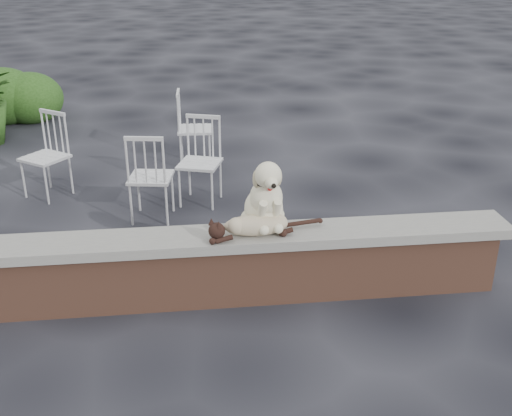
{
  "coord_description": "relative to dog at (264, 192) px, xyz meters",
  "views": [
    {
      "loc": [
        0.54,
        -4.31,
        2.7
      ],
      "look_at": [
        1.07,
        0.2,
        0.7
      ],
      "focal_mm": 43.52,
      "sensor_mm": 36.0,
      "label": 1
    }
  ],
  "objects": [
    {
      "name": "brick_wall",
      "position": [
        -1.12,
        -0.11,
        -0.63
      ],
      "size": [
        6.0,
        0.3,
        0.5
      ],
      "primitive_type": "cube",
      "color": "brown",
      "rests_on": "ground"
    },
    {
      "name": "chair_b",
      "position": [
        -2.14,
        2.3,
        -0.41
      ],
      "size": [
        0.78,
        0.78,
        0.94
      ],
      "primitive_type": null,
      "rotation": [
        0.0,
        0.0,
        -0.65
      ],
      "color": "silver",
      "rests_on": "ground"
    },
    {
      "name": "dog",
      "position": [
        0.0,
        0.0,
        0.0
      ],
      "size": [
        0.45,
        0.56,
        0.59
      ],
      "primitive_type": null,
      "rotation": [
        0.0,
        0.0,
        0.13
      ],
      "color": "beige",
      "rests_on": "capstone"
    },
    {
      "name": "cat",
      "position": [
        -0.08,
        -0.15,
        -0.2
      ],
      "size": [
        1.13,
        0.41,
        0.19
      ],
      "primitive_type": null,
      "rotation": [
        0.0,
        0.0,
        0.13
      ],
      "color": "#C2A98B",
      "rests_on": "capstone"
    },
    {
      "name": "chair_d",
      "position": [
        -0.45,
        1.91,
        -0.41
      ],
      "size": [
        0.71,
        0.71,
        0.94
      ],
      "primitive_type": null,
      "rotation": [
        0.0,
        0.0,
        -0.32
      ],
      "color": "silver",
      "rests_on": "ground"
    },
    {
      "name": "capstone",
      "position": [
        -1.12,
        -0.11,
        -0.34
      ],
      "size": [
        6.2,
        0.4,
        0.08
      ],
      "primitive_type": "cube",
      "color": "slate",
      "rests_on": "brick_wall"
    },
    {
      "name": "chair_c",
      "position": [
        -0.95,
        1.55,
        -0.41
      ],
      "size": [
        0.64,
        0.64,
        0.94
      ],
      "primitive_type": null,
      "rotation": [
        0.0,
        0.0,
        2.98
      ],
      "color": "silver",
      "rests_on": "ground"
    },
    {
      "name": "chair_e",
      "position": [
        -0.46,
        3.21,
        -0.41
      ],
      "size": [
        0.59,
        0.59,
        0.94
      ],
      "primitive_type": null,
      "rotation": [
        0.0,
        0.0,
        1.52
      ],
      "color": "silver",
      "rests_on": "ground"
    },
    {
      "name": "ground",
      "position": [
        -1.12,
        -0.11,
        -0.88
      ],
      "size": [
        60.0,
        60.0,
        0.0
      ],
      "primitive_type": "plane",
      "color": "black",
      "rests_on": "ground"
    }
  ]
}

